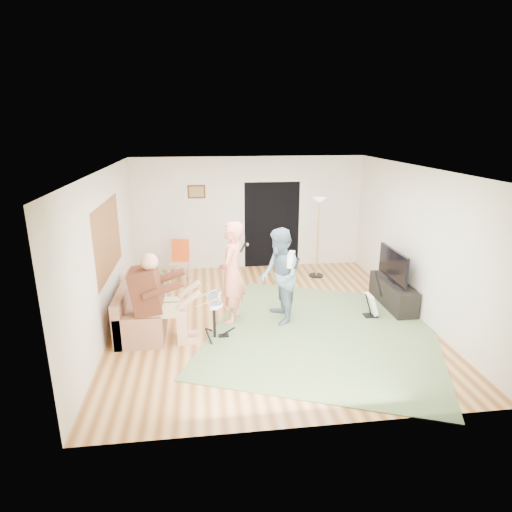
# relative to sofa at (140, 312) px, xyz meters

# --- Properties ---
(floor) EXTENTS (6.00, 6.00, 0.00)m
(floor) POSITION_rel_sofa_xyz_m (2.28, -0.00, -0.25)
(floor) COLOR brown
(floor) RESTS_ON ground
(walls) EXTENTS (5.50, 6.00, 2.70)m
(walls) POSITION_rel_sofa_xyz_m (2.28, -0.00, 1.10)
(walls) COLOR beige
(walls) RESTS_ON floor
(ceiling) EXTENTS (6.00, 6.00, 0.00)m
(ceiling) POSITION_rel_sofa_xyz_m (2.28, -0.00, 2.45)
(ceiling) COLOR white
(ceiling) RESTS_ON walls
(window_blinds) EXTENTS (0.00, 2.05, 2.05)m
(window_blinds) POSITION_rel_sofa_xyz_m (-0.46, 0.20, 1.30)
(window_blinds) COLOR #94592D
(window_blinds) RESTS_ON walls
(doorway) EXTENTS (2.10, 0.00, 2.10)m
(doorway) POSITION_rel_sofa_xyz_m (2.83, 2.99, 0.80)
(doorway) COLOR black
(doorway) RESTS_ON walls
(picture_frame) EXTENTS (0.42, 0.03, 0.32)m
(picture_frame) POSITION_rel_sofa_xyz_m (1.03, 2.99, 1.65)
(picture_frame) COLOR #3F2314
(picture_frame) RESTS_ON walls
(area_rug) EXTENTS (4.90, 5.02, 0.02)m
(area_rug) POSITION_rel_sofa_xyz_m (3.14, -0.71, -0.24)
(area_rug) COLOR #556E43
(area_rug) RESTS_ON floor
(sofa) EXTENTS (0.77, 1.88, 0.76)m
(sofa) POSITION_rel_sofa_xyz_m (0.00, 0.00, 0.00)
(sofa) COLOR #926149
(sofa) RESTS_ON floor
(drummer) EXTENTS (0.98, 0.55, 1.51)m
(drummer) POSITION_rel_sofa_xyz_m (0.43, -0.65, 0.34)
(drummer) COLOR #562718
(drummer) RESTS_ON sofa
(drum_kit) EXTENTS (0.40, 0.72, 0.74)m
(drum_kit) POSITION_rel_sofa_xyz_m (1.28, -0.65, 0.07)
(drum_kit) COLOR black
(drum_kit) RESTS_ON floor
(singer) EXTENTS (0.63, 0.77, 1.83)m
(singer) POSITION_rel_sofa_xyz_m (1.63, -0.02, 0.66)
(singer) COLOR #EF8068
(singer) RESTS_ON floor
(microphone) EXTENTS (0.06, 0.06, 0.24)m
(microphone) POSITION_rel_sofa_xyz_m (1.83, -0.02, 1.11)
(microphone) COLOR black
(microphone) RESTS_ON singer
(guitarist) EXTENTS (0.69, 0.86, 1.71)m
(guitarist) POSITION_rel_sofa_xyz_m (2.46, -0.15, 0.60)
(guitarist) COLOR slate
(guitarist) RESTS_ON floor
(guitar_held) EXTENTS (0.31, 0.61, 0.26)m
(guitar_held) POSITION_rel_sofa_xyz_m (2.66, -0.15, 0.91)
(guitar_held) COLOR white
(guitar_held) RESTS_ON guitarist
(guitar_spare) EXTENTS (0.32, 0.29, 0.90)m
(guitar_spare) POSITION_rel_sofa_xyz_m (4.18, -0.20, 0.00)
(guitar_spare) COLOR black
(guitar_spare) RESTS_ON floor
(torchiere_lamp) EXTENTS (0.33, 0.33, 1.85)m
(torchiere_lamp) POSITION_rel_sofa_xyz_m (3.75, 2.10, 1.02)
(torchiere_lamp) COLOR black
(torchiere_lamp) RESTS_ON floor
(dining_chair) EXTENTS (0.48, 0.50, 0.95)m
(dining_chair) POSITION_rel_sofa_xyz_m (0.60, 2.13, 0.09)
(dining_chair) COLOR tan
(dining_chair) RESTS_ON floor
(tv_cabinet) EXTENTS (0.40, 1.40, 0.50)m
(tv_cabinet) POSITION_rel_sofa_xyz_m (4.78, 0.24, -0.00)
(tv_cabinet) COLOR black
(tv_cabinet) RESTS_ON floor
(television) EXTENTS (0.06, 1.14, 0.58)m
(television) POSITION_rel_sofa_xyz_m (4.73, 0.24, 0.60)
(television) COLOR black
(television) RESTS_ON tv_cabinet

